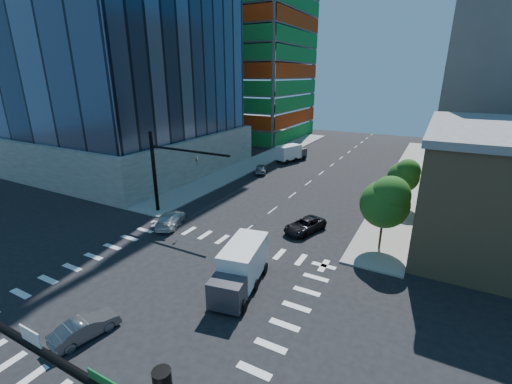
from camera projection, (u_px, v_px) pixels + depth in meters
The scene contains 14 objects.
ground at pixel (164, 292), 24.63m from camera, with size 160.00×160.00×0.00m, color black.
road_markings at pixel (164, 292), 24.63m from camera, with size 20.00×20.00×0.01m, color silver.
sidewalk_ne at pixel (408, 177), 52.33m from camera, with size 5.00×60.00×0.15m, color gray.
sidewalk_nw at pixel (263, 159), 63.54m from camera, with size 5.00×60.00×0.15m, color gray.
construction_building at pixel (250, 31), 80.53m from camera, with size 25.16×34.50×70.60m.
signal_mast_nw at pixel (164, 166), 36.91m from camera, with size 10.20×0.40×9.00m.
tree_south at pixel (386, 201), 29.04m from camera, with size 4.16×4.16×6.82m.
tree_north at pixel (405, 175), 39.13m from camera, with size 3.54×3.52×5.78m.
car_nb_far at pixel (305, 225), 33.99m from camera, with size 2.23×4.83×1.34m, color black.
car_sb_near at pixel (170, 219), 35.41m from camera, with size 2.02×4.96×1.44m, color silver.
car_sb_mid at pixel (261, 169), 54.43m from camera, with size 1.71×4.26×1.45m, color gray.
car_sb_cross at pixel (85, 328), 20.27m from camera, with size 1.36×3.90×1.28m, color #56575C.
box_truck_near at pixel (239, 272), 24.56m from camera, with size 3.66×6.45×3.19m.
box_truck_far at pixel (292, 154), 61.93m from camera, with size 4.22×6.16×2.98m.
Camera 1 is at (15.74, -15.32, 14.84)m, focal length 24.00 mm.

